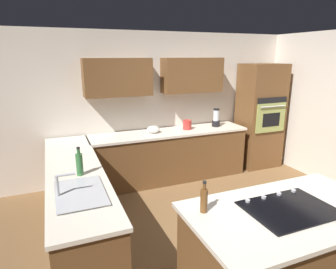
{
  "coord_description": "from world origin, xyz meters",
  "views": [
    {
      "loc": [
        2.0,
        2.87,
        2.2
      ],
      "look_at": [
        0.39,
        -1.08,
        1.04
      ],
      "focal_mm": 31.12,
      "sensor_mm": 36.0,
      "label": 1
    }
  ],
  "objects": [
    {
      "name": "wall_oven",
      "position": [
        -1.85,
        -1.72,
        1.02
      ],
      "size": [
        0.8,
        0.66,
        2.04
      ],
      "color": "brown",
      "rests_on": "ground"
    },
    {
      "name": "countertop_back",
      "position": [
        0.1,
        -1.72,
        0.88
      ],
      "size": [
        2.84,
        0.64,
        0.04
      ],
      "primitive_type": "cube",
      "color": "silver",
      "rests_on": "lower_cabinets_back"
    },
    {
      "name": "lower_cabinets_back",
      "position": [
        0.1,
        -1.72,
        0.43
      ],
      "size": [
        2.8,
        0.6,
        0.86
      ],
      "primitive_type": "cube",
      "color": "brown",
      "rests_on": "ground"
    },
    {
      "name": "countertop_side",
      "position": [
        1.82,
        -0.55,
        0.88
      ],
      "size": [
        0.64,
        2.94,
        0.04
      ],
      "primitive_type": "cube",
      "color": "silver",
      "rests_on": "lower_cabinets_side"
    },
    {
      "name": "cooktop",
      "position": [
        0.16,
        1.16,
        0.91
      ],
      "size": [
        0.76,
        0.56,
        0.03
      ],
      "color": "black",
      "rests_on": "island_top"
    },
    {
      "name": "ground_plane",
      "position": [
        0.0,
        0.0,
        0.0
      ],
      "size": [
        14.0,
        14.0,
        0.0
      ],
      "primitive_type": "plane",
      "color": "brown"
    },
    {
      "name": "blender",
      "position": [
        -0.85,
        -1.74,
        1.05
      ],
      "size": [
        0.15,
        0.15,
        0.34
      ],
      "color": "black",
      "rests_on": "countertop_back"
    },
    {
      "name": "lower_cabinets_side",
      "position": [
        1.82,
        -0.55,
        0.43
      ],
      "size": [
        0.6,
        2.9,
        0.86
      ],
      "primitive_type": "cube",
      "color": "brown",
      "rests_on": "ground"
    },
    {
      "name": "oil_bottle",
      "position": [
        0.87,
        0.91,
        1.01
      ],
      "size": [
        0.06,
        0.06,
        0.29
      ],
      "color": "brown",
      "rests_on": "island_top"
    },
    {
      "name": "wall_back",
      "position": [
        0.06,
        -2.05,
        1.42
      ],
      "size": [
        6.0,
        0.44,
        2.6
      ],
      "color": "silver",
      "rests_on": "ground"
    },
    {
      "name": "dish_soap_bottle",
      "position": [
        1.77,
        -0.31,
        1.03
      ],
      "size": [
        0.08,
        0.08,
        0.33
      ],
      "color": "#336B38",
      "rests_on": "countertop_side"
    },
    {
      "name": "sink_unit",
      "position": [
        1.83,
        0.17,
        0.92
      ],
      "size": [
        0.46,
        0.7,
        0.23
      ],
      "color": "#515456",
      "rests_on": "countertop_side"
    },
    {
      "name": "mixing_bowl",
      "position": [
        0.4,
        -1.74,
        0.96
      ],
      "size": [
        0.22,
        0.22,
        0.12
      ],
      "primitive_type": "ellipsoid",
      "color": "white",
      "rests_on": "countertop_back"
    },
    {
      "name": "island_top",
      "position": [
        0.16,
        1.16,
        0.88
      ],
      "size": [
        1.81,
        1.01,
        0.04
      ],
      "primitive_type": "cube",
      "color": "silver",
      "rests_on": "island_base"
    },
    {
      "name": "island_base",
      "position": [
        0.16,
        1.16,
        0.43
      ],
      "size": [
        1.73,
        0.93,
        0.86
      ],
      "primitive_type": "cube",
      "color": "brown",
      "rests_on": "ground"
    },
    {
      "name": "kettle",
      "position": [
        -0.25,
        -1.74,
        0.98
      ],
      "size": [
        0.16,
        0.16,
        0.17
      ],
      "primitive_type": "cylinder",
      "color": "red",
      "rests_on": "countertop_back"
    }
  ]
}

